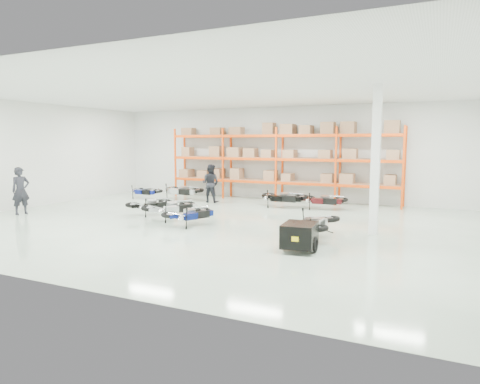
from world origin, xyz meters
The scene contains 14 objects.
room centered at (0.00, 0.00, 2.25)m, with size 18.00×18.00×18.00m.
pallet_rack centered at (0.00, 6.45, 2.26)m, with size 11.28×0.98×3.62m.
structural_column centered at (5.20, 0.50, 2.25)m, with size 0.25×0.25×4.50m, color white.
moto_blue_centre centered at (-0.58, -0.71, 0.50)m, with size 0.73×1.65×1.01m, color #07114B, non-canonical shape.
moto_silver_left centered at (-1.78, -0.02, 0.56)m, with size 0.82×1.85×1.13m, color #ACAFB3, non-canonical shape.
moto_black_far_left centered at (-3.10, 0.55, 0.51)m, with size 0.74×1.66×1.01m, color black, non-canonical shape.
moto_touring_right centered at (3.77, -0.85, 0.57)m, with size 0.83×1.86×1.14m, color black, non-canonical shape.
trailer centered at (3.77, -2.45, 0.42)m, with size 0.91×1.74×0.72m.
moto_back_a centered at (-6.28, 4.29, 0.48)m, with size 0.70×1.57×0.96m, color navy, non-canonical shape.
moto_back_b centered at (-4.43, 4.75, 0.57)m, with size 0.83×1.88×1.15m, color #AAAFB4, non-canonical shape.
moto_back_c centered at (0.90, 4.47, 0.56)m, with size 0.81×1.83×1.12m, color black, non-canonical shape.
moto_back_d centered at (2.61, 4.67, 0.51)m, with size 0.74×1.68×1.02m, color #3C0C0F, non-canonical shape.
person_left centered at (-7.80, -1.50, 0.92)m, with size 0.67×0.44×1.85m, color black.
person_back centered at (-2.71, 4.55, 0.89)m, with size 0.87×0.67×1.78m, color black.
Camera 1 is at (6.93, -12.88, 2.81)m, focal length 32.00 mm.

